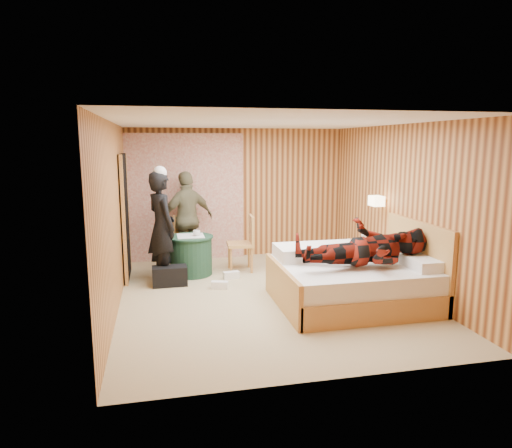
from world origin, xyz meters
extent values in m
cube|color=tan|center=(0.00, 0.00, 0.00)|extent=(4.20, 5.00, 0.01)
cube|color=white|center=(0.00, 0.00, 2.50)|extent=(4.20, 5.00, 0.01)
cube|color=tan|center=(0.00, 2.50, 1.25)|extent=(4.20, 0.02, 2.50)
cube|color=tan|center=(-2.10, 0.00, 1.25)|extent=(0.02, 5.00, 2.50)
cube|color=tan|center=(2.10, 0.00, 1.25)|extent=(0.02, 5.00, 2.50)
cube|color=beige|center=(-1.00, 2.43, 1.20)|extent=(2.20, 0.08, 2.40)
cube|color=black|center=(-2.06, 1.40, 1.02)|extent=(0.06, 0.90, 2.05)
cylinder|color=gold|center=(2.00, 0.45, 1.30)|extent=(0.18, 0.04, 0.04)
cube|color=#FFEAB2|center=(1.92, 0.45, 1.30)|extent=(0.18, 0.24, 0.16)
cube|color=#D6AC57|center=(1.10, -0.59, 0.15)|extent=(2.07, 1.65, 0.31)
cube|color=silver|center=(1.10, -0.59, 0.44)|extent=(2.00, 1.59, 0.26)
cube|color=#D6AC57|center=(0.07, -0.59, 0.29)|extent=(0.06, 1.65, 0.58)
cube|color=#D6AC57|center=(2.06, -0.59, 0.57)|extent=(0.06, 1.65, 1.14)
cube|color=white|center=(1.91, -0.98, 0.64)|extent=(0.39, 0.57, 0.14)
cube|color=white|center=(1.91, -0.20, 0.64)|extent=(0.39, 0.57, 0.14)
cube|color=silver|center=(0.74, -0.12, 0.66)|extent=(1.24, 0.62, 0.19)
cube|color=#D6AC57|center=(1.88, 0.64, 0.30)|extent=(0.43, 0.60, 0.60)
cube|color=#D6AC57|center=(1.88, 0.64, 0.49)|extent=(0.45, 0.62, 0.03)
cylinder|color=#214932|center=(-1.01, 1.35, 0.32)|extent=(0.71, 0.71, 0.65)
cylinder|color=#214932|center=(-1.01, 1.35, 0.65)|extent=(0.76, 0.76, 0.03)
cube|color=white|center=(-1.01, 1.35, 0.67)|extent=(0.56, 0.56, 0.01)
cube|color=#D6AC57|center=(-1.01, 1.88, 0.45)|extent=(0.54, 0.54, 0.05)
cube|color=#D6AC57|center=(-1.07, 2.06, 0.70)|extent=(0.41, 0.18, 0.46)
cylinder|color=#D6AC57|center=(-1.11, 1.66, 0.21)|extent=(0.04, 0.04, 0.43)
cylinder|color=#D6AC57|center=(-0.90, 2.10, 0.21)|extent=(0.04, 0.04, 0.43)
cube|color=#D6AC57|center=(-0.15, 1.39, 0.47)|extent=(0.47, 0.47, 0.05)
cube|color=#D6AC57|center=(0.05, 1.38, 0.74)|extent=(0.07, 0.44, 0.49)
cylinder|color=#D6AC57|center=(-0.31, 1.58, 0.23)|extent=(0.04, 0.04, 0.45)
cylinder|color=#D6AC57|center=(0.02, 1.20, 0.23)|extent=(0.04, 0.04, 0.45)
cube|color=black|center=(-1.38, 0.80, 0.15)|extent=(0.54, 0.29, 0.31)
cube|color=white|center=(-0.38, 0.95, 0.06)|extent=(0.28, 0.14, 0.12)
cube|color=white|center=(-0.64, 0.47, 0.06)|extent=(0.28, 0.18, 0.11)
imported|color=black|center=(-1.48, 1.07, 0.89)|extent=(0.65, 0.77, 1.79)
imported|color=#6E6949|center=(-1.01, 1.99, 0.86)|extent=(1.09, 0.79, 1.72)
imported|color=maroon|center=(1.15, -0.79, 1.00)|extent=(0.86, 0.67, 1.77)
imported|color=white|center=(1.88, 0.59, 0.61)|extent=(0.26, 0.28, 0.02)
imported|color=white|center=(1.88, 0.59, 0.63)|extent=(0.24, 0.27, 0.02)
imported|color=white|center=(1.88, 0.77, 0.64)|extent=(0.10, 0.10, 0.09)
imported|color=white|center=(-0.91, 1.30, 0.73)|extent=(0.15, 0.15, 0.10)
camera|label=1|loc=(-1.53, -6.26, 2.21)|focal=32.00mm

